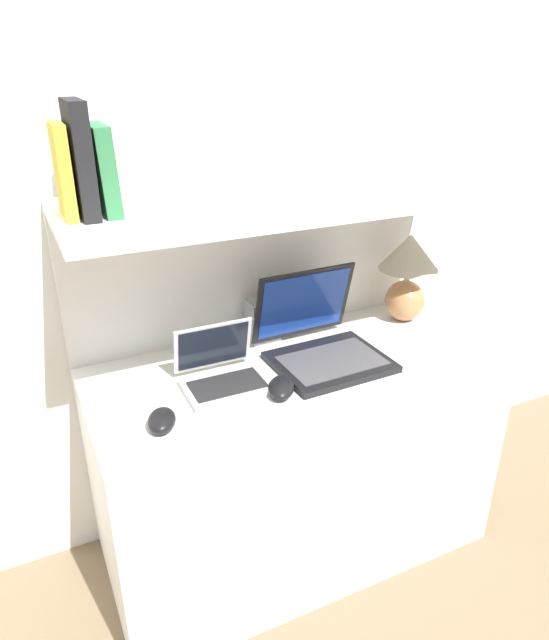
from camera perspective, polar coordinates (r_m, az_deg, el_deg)
ground_plane at (r=2.00m, az=5.94°, el=-26.22°), size 12.00×12.00×0.00m
wall_back at (r=1.83m, az=-2.34°, el=13.70°), size 6.00×0.05×2.40m
desk at (r=1.91m, az=2.18°, el=-13.88°), size 1.24×0.54×0.71m
back_riser at (r=2.00m, az=-1.52°, el=-3.89°), size 1.24×0.04×1.18m
shelf at (r=1.59m, az=1.54°, el=11.98°), size 1.24×0.48×0.03m
table_lamp at (r=1.99m, az=13.20°, el=4.95°), size 0.20×0.20×0.31m
laptop_large at (r=1.74m, az=4.72°, el=-2.28°), size 0.34×0.34×0.26m
laptop_small at (r=1.60m, az=-5.25°, el=-5.34°), size 0.23×0.20×0.16m
computer_mouse at (r=1.56m, az=0.68°, el=-6.77°), size 0.12×0.13×0.04m
second_mouse at (r=1.46m, az=-11.21°, el=-9.82°), size 0.10×0.12×0.04m
router_box at (r=1.83m, az=-1.16°, el=-0.05°), size 0.10×0.08×0.14m
book_yellow at (r=1.41m, az=-20.43°, el=13.75°), size 0.03×0.14×0.21m
book_black at (r=1.41m, az=-18.87°, el=14.95°), size 0.04×0.17×0.26m
book_green at (r=1.42m, az=-16.75°, el=14.17°), size 0.05×0.16×0.20m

